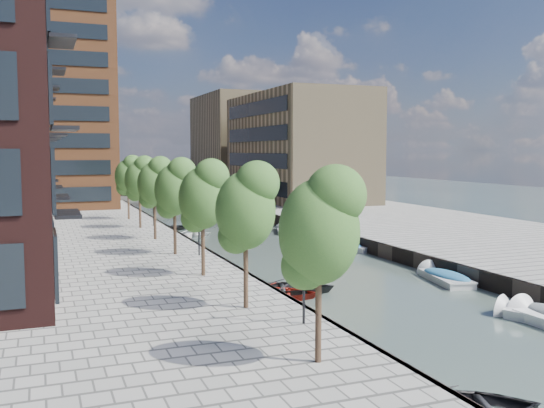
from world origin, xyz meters
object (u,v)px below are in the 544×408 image
bridge (164,194)px  tree_3 (174,186)px  tree_6 (128,174)px  tree_0 (319,224)px  tree_2 (203,194)px  car (245,197)px  motorboat_4 (286,229)px  sloop_2 (274,298)px  tree_5 (139,177)px  sloop_0 (289,293)px  tree_4 (154,181)px  motorboat_3 (342,246)px  tree_1 (246,205)px  sloop_3 (190,237)px  motorboat_0 (443,277)px  sloop_4 (171,230)px

bridge → tree_3: bearing=-100.3°
tree_6 → tree_0: bearing=-90.0°
tree_2 → car: bearing=68.6°
tree_2 → motorboat_4: (13.48, 21.18, -5.11)m
tree_6 → sloop_2: size_ratio=1.28×
bridge → tree_3: (-8.50, -47.00, 3.92)m
tree_5 → sloop_0: (4.24, -22.48, -5.31)m
tree_4 → car: (16.26, 27.50, -3.64)m
tree_4 → sloop_2: size_ratio=1.28×
motorboat_4 → motorboat_3: bearing=-89.0°
tree_1 → sloop_2: size_ratio=1.28×
tree_5 → car: size_ratio=1.51×
sloop_3 → motorboat_0: motorboat_0 is taller
sloop_3 → motorboat_4: (9.26, 0.46, 0.20)m
tree_3 → sloop_4: bearing=79.2°
bridge → tree_1: (-8.50, -61.00, 3.92)m
sloop_4 → tree_3: bearing=159.7°
bridge → tree_4: size_ratio=2.18×
sloop_4 → motorboat_3: size_ratio=0.85×
sloop_2 → motorboat_0: 10.74m
tree_2 → car: tree_2 is taller
tree_5 → sloop_4: tree_5 is taller
tree_5 → tree_6: size_ratio=1.00×
tree_6 → motorboat_0: tree_6 is taller
tree_1 → sloop_2: bearing=57.0°
motorboat_0 → tree_0: bearing=-138.6°
tree_5 → tree_6: 7.00m
sloop_2 → car: bearing=8.2°
sloop_2 → tree_0: bearing=-169.8°
bridge → motorboat_3: bridge is taller
sloop_0 → car: 44.66m
tree_4 → motorboat_4: bearing=28.0°
sloop_3 → motorboat_3: (9.45, -10.20, 0.19)m
tree_0 → motorboat_4: 38.02m
sloop_4 → motorboat_0: motorboat_0 is taller
tree_2 → motorboat_4: tree_2 is taller
tree_3 → motorboat_0: tree_3 is taller
bridge → car: 14.72m
tree_4 → sloop_4: size_ratio=1.39×
sloop_3 → car: car is taller
tree_4 → motorboat_4: (13.48, 7.18, -5.11)m
tree_3 → motorboat_0: 17.18m
bridge → sloop_2: bearing=-95.5°
sloop_4 → motorboat_4: (9.80, -5.18, 0.20)m
tree_5 → sloop_0: size_ratio=1.21×
tree_2 → motorboat_3: 18.00m
tree_5 → motorboat_4: 14.42m
sloop_2 → tree_3: bearing=43.5°
tree_0 → tree_3: 21.00m
tree_2 → tree_4: same height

